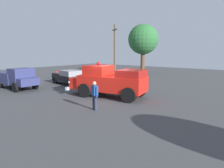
{
  "coord_description": "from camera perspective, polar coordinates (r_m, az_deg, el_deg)",
  "views": [
    {
      "loc": [
        8.71,
        -11.05,
        3.36
      ],
      "look_at": [
        -0.22,
        0.38,
        0.98
      ],
      "focal_mm": 32.02,
      "sensor_mm": 36.0,
      "label": 1
    }
  ],
  "objects": [
    {
      "name": "ground_plane",
      "position": [
        14.47,
        -0.22,
        -4.13
      ],
      "size": [
        60.0,
        60.0,
        0.0
      ],
      "primitive_type": "plane",
      "color": "#424244"
    },
    {
      "name": "spectator_seated",
      "position": [
        22.97,
        -5.14,
        2.61
      ],
      "size": [
        0.44,
        0.58,
        1.29
      ],
      "color": "#383842",
      "rests_on": "ground"
    },
    {
      "name": "vintage_fire_truck",
      "position": [
        14.78,
        -0.8,
        0.88
      ],
      "size": [
        6.25,
        3.29,
        2.59
      ],
      "color": "black",
      "rests_on": "ground"
    },
    {
      "name": "oak_tree_right",
      "position": [
        30.22,
        8.88,
        12.42
      ],
      "size": [
        4.4,
        4.4,
        7.31
      ],
      "color": "brown",
      "rests_on": "ground"
    },
    {
      "name": "lawn_chair_spare",
      "position": [
        24.6,
        -15.0,
        2.52
      ],
      "size": [
        0.67,
        0.67,
        1.02
      ],
      "color": "#B7BABF",
      "rests_on": "ground"
    },
    {
      "name": "lawn_chair_near_truck",
      "position": [
        23.06,
        -4.88,
        2.37
      ],
      "size": [
        0.57,
        0.55,
        1.02
      ],
      "color": "#B7BABF",
      "rests_on": "ground"
    },
    {
      "name": "parked_pickup",
      "position": [
        20.02,
        -25.51,
        1.59
      ],
      "size": [
        4.85,
        2.14,
        1.9
      ],
      "color": "black",
      "rests_on": "ground"
    },
    {
      "name": "spectator_standing",
      "position": [
        11.51,
        -5.02,
        -2.75
      ],
      "size": [
        0.64,
        0.38,
        1.68
      ],
      "color": "#2D334C",
      "rests_on": "ground"
    },
    {
      "name": "utility_pole",
      "position": [
        24.45,
        0.82,
        9.39
      ],
      "size": [
        1.46,
        1.08,
        6.51
      ],
      "color": "brown",
      "rests_on": "ground"
    },
    {
      "name": "classic_hot_rod",
      "position": [
        20.98,
        -12.19,
        1.94
      ],
      "size": [
        4.6,
        2.54,
        1.46
      ],
      "color": "black",
      "rests_on": "ground"
    },
    {
      "name": "lawn_chair_by_car",
      "position": [
        24.37,
        -4.83,
        2.75
      ],
      "size": [
        0.56,
        0.55,
        1.02
      ],
      "color": "#B7BABF",
      "rests_on": "ground"
    }
  ]
}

